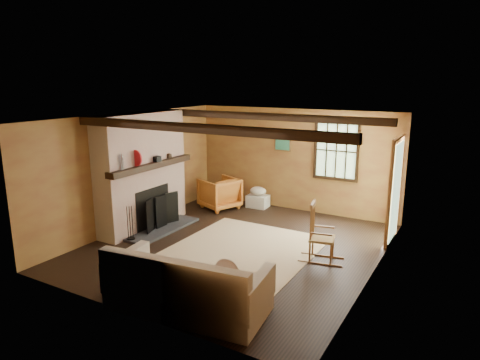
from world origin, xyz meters
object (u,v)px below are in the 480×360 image
Objects in this scene: fireplace at (143,176)px; armchair at (220,193)px; laundry_basket at (258,201)px; sofa at (186,290)px; rocking_chair at (320,236)px.

fireplace is 2.90× the size of armchair.
laundry_basket is 0.97m from armchair.
armchair is (0.66, 1.90, -0.73)m from fireplace.
fireplace is 2.99m from laundry_basket.
laundry_basket is (1.42, 2.45, -0.95)m from fireplace.
sofa is at bearing 48.99° from armchair.
armchair is at bearing 110.29° from sofa.
armchair reaches higher than laundry_basket.
fireplace is at bearing 2.84° from armchair.
armchair is at bearing -144.14° from laundry_basket.
rocking_chair is at bearing -43.81° from laundry_basket.
rocking_chair is 1.25× the size of armchair.
sofa is (2.82, -2.32, -0.79)m from fireplace.
rocking_chair reaches higher than laundry_basket.
laundry_basket is at bearing 34.31° from rocking_chair.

